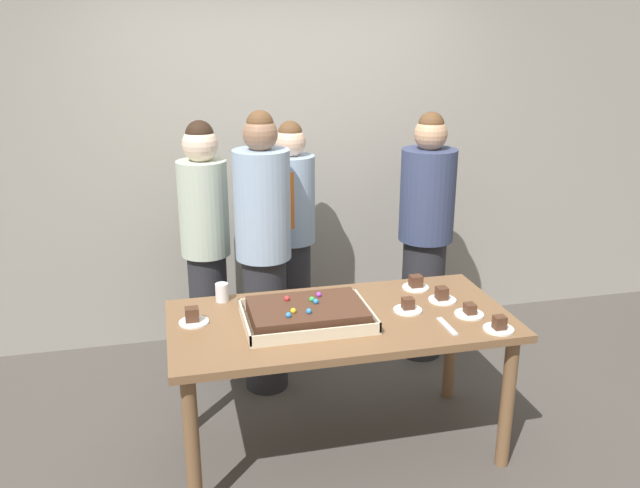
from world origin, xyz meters
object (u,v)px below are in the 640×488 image
Objects in this scene: party_table at (340,334)px; person_green_shirt_behind at (206,244)px; drink_cup_nearest at (222,292)px; cake_server_utensil at (447,326)px; plated_slice_center_front at (193,318)px; plated_slice_center_back at (499,326)px; sheet_cake at (307,314)px; plated_slice_near_right at (442,297)px; plated_slice_far_left at (469,312)px; person_striped_tie_right at (264,251)px; plated_slice_near_left at (416,284)px; person_serving_front at (425,235)px; plated_slice_far_right at (408,307)px; person_far_right_suit at (292,238)px.

party_table is 1.05× the size of person_green_shirt_behind.
drink_cup_nearest is 0.50× the size of cake_server_utensil.
plated_slice_center_back is at bearing -16.63° from plated_slice_center_front.
party_table is at bearing -31.53° from drink_cup_nearest.
sheet_cake is at bearing -43.28° from drink_cup_nearest.
plated_slice_center_front reaches higher than plated_slice_near_right.
sheet_cake is 0.94m from plated_slice_center_back.
person_green_shirt_behind is at bearing 136.86° from plated_slice_far_left.
person_green_shirt_behind is 0.95× the size of person_striped_tie_right.
person_serving_front reaches higher than plated_slice_near_left.
party_table is at bearing 5.61° from sheet_cake.
plated_slice_far_right is (-0.23, -0.08, -0.00)m from plated_slice_near_right.
sheet_cake reaches higher than plated_slice_far_right.
person_striped_tie_right is (0.46, 0.63, 0.11)m from plated_slice_center_front.
cake_server_utensil is 0.12× the size of person_serving_front.
plated_slice_center_back is at bearing -72.78° from plated_slice_far_left.
person_green_shirt_behind is at bearing 111.74° from sheet_cake.
plated_slice_far_left is 1.28m from person_striped_tie_right.
party_table is at bearing 8.25° from person_green_shirt_behind.
person_far_right_suit is (0.57, 0.08, -0.03)m from person_green_shirt_behind.
plated_slice_far_left is 0.31m from plated_slice_far_right.
cake_server_utensil is (0.48, -0.24, 0.10)m from party_table.
drink_cup_nearest is (-0.93, 0.35, 0.03)m from plated_slice_far_right.
plated_slice_near_left is at bearing 52.61° from person_striped_tie_right.
plated_slice_near_right is at bearing 6.95° from sheet_cake.
person_striped_tie_right reaches higher than party_table.
plated_slice_near_right is 0.09× the size of person_green_shirt_behind.
person_striped_tie_right reaches higher than plated_slice_center_front.
plated_slice_center_back is (0.35, -0.32, 0.00)m from plated_slice_far_right.
plated_slice_far_left reaches higher than cake_server_utensil.
person_green_shirt_behind reaches higher than plated_slice_far_right.
person_far_right_suit is at bearing 110.67° from cake_server_utensil.
plated_slice_near_right is 0.09× the size of person_serving_front.
drink_cup_nearest reaches higher than plated_slice_far_left.
plated_slice_near_left is 0.32m from plated_slice_far_right.
plated_slice_far_left is at bearing -71.93° from plated_slice_near_left.
person_serving_front is 0.96× the size of person_striped_tie_right.
plated_slice_near_right is at bearing 29.18° from person_green_shirt_behind.
drink_cup_nearest is at bearing 159.13° from plated_slice_far_right.
plated_slice_near_left is 1.01m from person_far_right_suit.
plated_slice_near_right is at bearing -13.25° from drink_cup_nearest.
person_striped_tie_right reaches higher than person_serving_front.
plated_slice_center_front is at bearing 174.25° from plated_slice_far_right.
party_table is at bearing 155.23° from plated_slice_center_back.
person_striped_tie_right is (-0.28, 0.73, 0.23)m from party_table.
person_serving_front is at bearing 47.99° from party_table.
person_striped_tie_right reaches higher than sheet_cake.
person_green_shirt_behind is (-1.31, 1.37, 0.08)m from plated_slice_center_back.
cake_server_utensil is at bearing -18.36° from sheet_cake.
plated_slice_near_left is 0.92m from person_striped_tie_right.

